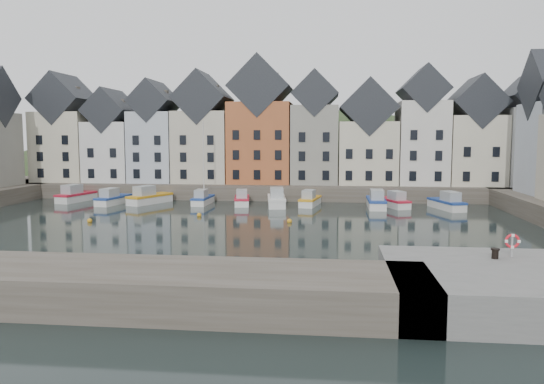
# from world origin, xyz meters

# --- Properties ---
(ground) EXTENTS (260.00, 260.00, 0.00)m
(ground) POSITION_xyz_m (0.00, 0.00, 0.00)
(ground) COLOR black
(ground) RESTS_ON ground
(far_quay) EXTENTS (90.00, 16.00, 2.00)m
(far_quay) POSITION_xyz_m (0.00, 30.00, 1.00)
(far_quay) COLOR #453E34
(far_quay) RESTS_ON ground
(hillside) EXTENTS (153.60, 70.40, 64.00)m
(hillside) POSITION_xyz_m (0.02, 56.00, -17.96)
(hillside) COLOR black
(hillside) RESTS_ON ground
(far_terrace) EXTENTS (72.37, 8.16, 17.78)m
(far_terrace) POSITION_xyz_m (3.21, 28.00, 8.88)
(far_terrace) COLOR beige
(far_terrace) RESTS_ON far_quay
(mooring_buoys) EXTENTS (20.50, 5.50, 0.50)m
(mooring_buoys) POSITION_xyz_m (-4.00, 5.33, 0.15)
(mooring_buoys) COLOR orange
(mooring_buoys) RESTS_ON ground
(boat_a) EXTENTS (3.35, 6.92, 2.55)m
(boat_a) POSITION_xyz_m (-23.43, 19.08, 0.76)
(boat_a) COLOR silver
(boat_a) RESTS_ON ground
(boat_b) EXTENTS (2.91, 6.31, 2.33)m
(boat_b) POSITION_xyz_m (-17.37, 16.68, 0.69)
(boat_b) COLOR silver
(boat_b) RESTS_ON ground
(boat_c) EXTENTS (4.57, 6.98, 2.57)m
(boat_c) POSITION_xyz_m (-13.11, 17.99, 0.77)
(boat_c) COLOR silver
(boat_c) RESTS_ON ground
(boat_d) EXTENTS (1.87, 5.64, 10.70)m
(boat_d) POSITION_xyz_m (-6.10, 18.15, 0.69)
(boat_d) COLOR silver
(boat_d) RESTS_ON ground
(boat_e) EXTENTS (2.62, 5.96, 2.21)m
(boat_e) POSITION_xyz_m (-1.04, 18.12, 0.66)
(boat_e) COLOR silver
(boat_e) RESTS_ON ground
(boat_f) EXTENTS (2.98, 7.00, 2.61)m
(boat_f) POSITION_xyz_m (3.42, 17.38, 0.78)
(boat_f) COLOR silver
(boat_f) RESTS_ON ground
(boat_g) EXTENTS (2.75, 6.03, 2.23)m
(boat_g) POSITION_xyz_m (7.50, 18.31, 0.66)
(boat_g) COLOR silver
(boat_g) RESTS_ON ground
(boat_h) EXTENTS (2.09, 6.59, 2.52)m
(boat_h) POSITION_xyz_m (15.53, 17.04, 0.75)
(boat_h) COLOR silver
(boat_h) RESTS_ON ground
(boat_i) EXTENTS (3.84, 6.13, 2.26)m
(boat_i) POSITION_xyz_m (17.72, 17.94, 0.67)
(boat_i) COLOR silver
(boat_i) RESTS_ON ground
(boat_j) EXTENTS (3.62, 6.58, 2.41)m
(boat_j) POSITION_xyz_m (23.77, 16.70, 0.72)
(boat_j) COLOR silver
(boat_j) RESTS_ON ground
(mooring_bollard) EXTENTS (0.48, 0.48, 0.56)m
(mooring_bollard) POSITION_xyz_m (18.97, -17.89, 2.31)
(mooring_bollard) COLOR black
(mooring_bollard) RESTS_ON near_quay
(life_ring_post) EXTENTS (0.80, 0.17, 1.30)m
(life_ring_post) POSITION_xyz_m (19.98, -17.43, 2.86)
(life_ring_post) COLOR gray
(life_ring_post) RESTS_ON near_quay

